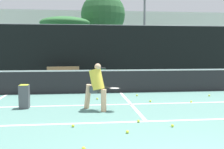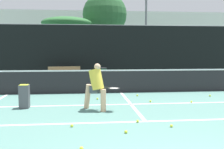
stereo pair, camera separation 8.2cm
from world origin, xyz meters
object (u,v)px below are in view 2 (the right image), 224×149
object	(u,v)px
courtside_bench	(64,74)
trash_bin	(102,75)
ball_hopper	(24,96)
parked_car	(98,67)
player_practicing	(96,85)

from	to	relation	value
courtside_bench	trash_bin	xyz separation A→B (m)	(2.00, -0.08, -0.07)
courtside_bench	ball_hopper	bearing A→B (deg)	-101.26
courtside_bench	trash_bin	bearing A→B (deg)	-6.80
courtside_bench	trash_bin	size ratio (longest dim) A/B	2.18
ball_hopper	courtside_bench	world-z (taller)	courtside_bench
trash_bin	parked_car	distance (m)	4.88
courtside_bench	parked_car	size ratio (longest dim) A/B	0.43
player_practicing	courtside_bench	distance (m)	6.78
ball_hopper	parked_car	size ratio (longest dim) A/B	0.18
ball_hopper	parked_car	distance (m)	11.27
ball_hopper	parked_car	xyz separation A→B (m)	(2.73, 10.93, 0.18)
player_practicing	trash_bin	bearing A→B (deg)	129.67
player_practicing	ball_hopper	bearing A→B (deg)	-148.35
player_practicing	parked_car	world-z (taller)	player_practicing
ball_hopper	trash_bin	distance (m)	6.63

